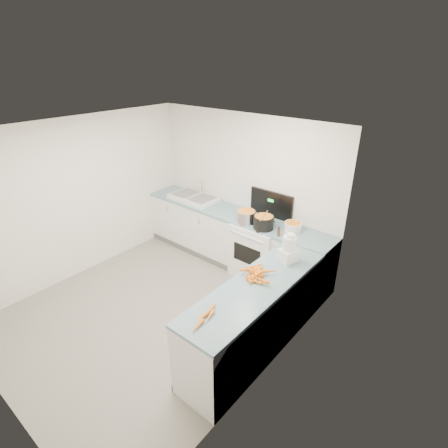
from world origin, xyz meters
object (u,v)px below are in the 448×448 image
Objects in this scene: stove at (259,248)px; steel_pot at (246,217)px; sink at (194,198)px; black_pot at (264,223)px; food_processor at (289,249)px; mixing_bowl at (293,226)px; extract_bottle at (279,232)px; spice_jar at (287,234)px.

steel_pot is at bearing -136.17° from stove.
sink is at bearing 179.38° from stove.
food_processor is at bearing -36.71° from black_pot.
black_pot reaches higher than mixing_bowl.
steel_pot reaches higher than extract_bottle.
black_pot is 1.17× the size of mixing_bowl.
food_processor is (0.38, -0.79, 0.10)m from mixing_bowl.
black_pot is at bearing 1.71° from steel_pot.
mixing_bowl is 3.39× the size of spice_jar.
food_processor reaches higher than black_pot.
steel_pot is at bearing 174.72° from extract_bottle.
food_processor is at bearing -57.79° from spice_jar.
steel_pot is 1.20m from food_processor.
stove reaches higher than spice_jar.
spice_jar is 0.66m from food_processor.
mixing_bowl is at bearing 115.75° from food_processor.
mixing_bowl is 2.29× the size of extract_bottle.
extract_bottle is (-0.06, -0.30, -0.00)m from mixing_bowl.
stove reaches higher than steel_pot.
black_pot is at bearing 178.05° from spice_jar.
black_pot is at bearing -148.08° from mixing_bowl.
spice_jar is (0.10, 0.05, -0.02)m from extract_bottle.
stove is 1.54m from sink.
mixing_bowl is 0.25m from spice_jar.
extract_bottle is 0.12m from spice_jar.
extract_bottle is at bearing -24.97° from stove.
extract_bottle is at bearing -152.35° from spice_jar.
food_processor reaches higher than extract_bottle.
mixing_bowl is at bearing 77.81° from extract_bottle.
black_pot is 3.98× the size of spice_jar.
extract_bottle is 0.30× the size of food_processor.
sink reaches higher than spice_jar.
mixing_bowl is at bearing 98.64° from spice_jar.
food_processor is at bearing -64.25° from mixing_bowl.
spice_jar is (2.01, -0.18, 0.00)m from sink.
sink is 7.59× the size of extract_bottle.
steel_pot is 0.32m from black_pot.
stove is at bearing 43.83° from steel_pot.
extract_bottle is (1.91, -0.23, 0.02)m from sink.
sink is at bearing 162.96° from food_processor.
black_pot is (0.15, -0.15, 0.55)m from stove.
stove is 1.31m from food_processor.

